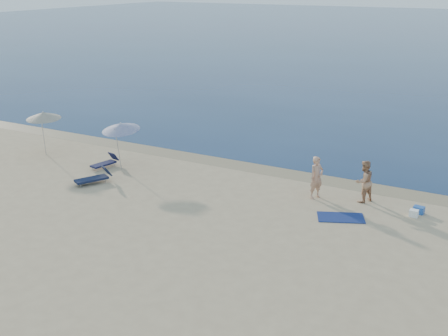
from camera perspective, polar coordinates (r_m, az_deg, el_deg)
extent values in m
cube|color=#847254|center=(28.84, 5.59, -0.36)|extent=(240.00, 1.60, 0.00)
imported|color=tan|center=(25.37, 9.38, -0.96)|extent=(0.75, 0.84, 1.94)
imported|color=tan|center=(25.38, 14.02, -1.32)|extent=(1.10, 1.16, 1.90)
cube|color=#101D51|center=(23.82, 11.78, -4.94)|extent=(2.16, 1.72, 0.03)
cube|color=white|center=(24.68, 18.72, -4.38)|extent=(0.36, 0.31, 0.30)
cube|color=#1F50A9|center=(25.08, 19.18, -4.04)|extent=(0.47, 0.37, 0.31)
cylinder|color=silver|center=(29.22, -10.69, 1.89)|extent=(0.06, 0.35, 2.26)
cone|color=silver|center=(29.14, -10.46, 4.15)|extent=(2.07, 2.10, 0.61)
sphere|color=silver|center=(29.09, -10.48, 4.52)|extent=(0.07, 0.07, 0.07)
cylinder|color=silver|center=(32.73, -17.86, 3.13)|extent=(0.11, 0.19, 2.27)
cone|color=#F1E3C7|center=(32.55, -17.87, 5.10)|extent=(2.50, 2.51, 0.47)
sphere|color=silver|center=(32.50, -17.91, 5.44)|extent=(0.07, 0.07, 0.07)
cube|color=#16193C|center=(29.89, -12.16, 0.39)|extent=(0.78, 1.45, 0.09)
cube|color=#16193C|center=(30.21, -11.17, 1.17)|extent=(0.56, 0.43, 0.44)
cylinder|color=#A5A5AD|center=(29.77, -11.91, 0.13)|extent=(0.03, 0.03, 0.20)
cube|color=#131B35|center=(27.71, -13.32, -1.12)|extent=(1.23, 1.66, 0.10)
cube|color=#131B35|center=(27.88, -11.87, -0.25)|extent=(0.69, 0.60, 0.51)
cylinder|color=#A5A5AD|center=(27.55, -13.13, -1.48)|extent=(0.03, 0.03, 0.23)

